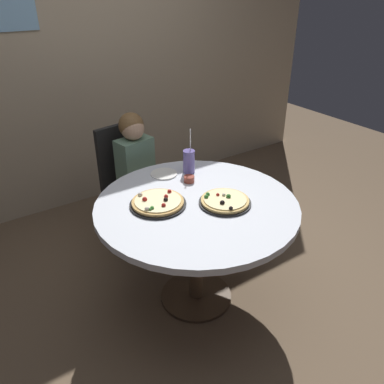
{
  "coord_description": "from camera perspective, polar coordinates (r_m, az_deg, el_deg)",
  "views": [
    {
      "loc": [
        -1.13,
        -1.62,
        1.92
      ],
      "look_at": [
        0.0,
        0.05,
        0.8
      ],
      "focal_mm": 36.17,
      "sensor_mm": 36.0,
      "label": 1
    }
  ],
  "objects": [
    {
      "name": "pizza_veggie",
      "position": [
        2.27,
        -5.07,
        -1.57
      ],
      "size": [
        0.33,
        0.33,
        0.05
      ],
      "color": "black",
      "rests_on": "dining_table"
    },
    {
      "name": "ground_plane",
      "position": [
        2.76,
        0.6,
        -15.13
      ],
      "size": [
        8.0,
        8.0,
        0.0
      ],
      "primitive_type": "plane",
      "color": "brown"
    },
    {
      "name": "sauce_bowl",
      "position": [
        2.52,
        -0.43,
        1.93
      ],
      "size": [
        0.07,
        0.07,
        0.04
      ],
      "primitive_type": "cylinder",
      "color": "brown",
      "rests_on": "dining_table"
    },
    {
      "name": "pizza_cheese",
      "position": [
        2.29,
        4.85,
        -1.35
      ],
      "size": [
        0.31,
        0.31,
        0.05
      ],
      "color": "black",
      "rests_on": "dining_table"
    },
    {
      "name": "chair_wooden",
      "position": [
        3.1,
        -9.3,
        2.05
      ],
      "size": [
        0.46,
        0.46,
        0.95
      ],
      "color": "black",
      "rests_on": "ground_plane"
    },
    {
      "name": "dining_table",
      "position": [
        2.35,
        0.68,
        -3.64
      ],
      "size": [
        1.21,
        1.21,
        0.75
      ],
      "color": "silver",
      "rests_on": "ground_plane"
    },
    {
      "name": "wall_with_window",
      "position": [
        3.61,
        -16.7,
        20.51
      ],
      "size": [
        5.2,
        0.14,
        2.9
      ],
      "color": "tan",
      "rests_on": "ground_plane"
    },
    {
      "name": "plate_small",
      "position": [
        2.63,
        -4.16,
        2.68
      ],
      "size": [
        0.18,
        0.18,
        0.01
      ],
      "primitive_type": "cylinder",
      "color": "white",
      "rests_on": "dining_table"
    },
    {
      "name": "soda_cup",
      "position": [
        2.62,
        -0.45,
        4.53
      ],
      "size": [
        0.08,
        0.08,
        0.31
      ],
      "color": "#6659A5",
      "rests_on": "dining_table"
    },
    {
      "name": "diner_child",
      "position": [
        2.99,
        -7.23,
        0.11
      ],
      "size": [
        0.31,
        0.43,
        1.08
      ],
      "color": "#3F4766",
      "rests_on": "ground_plane"
    }
  ]
}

